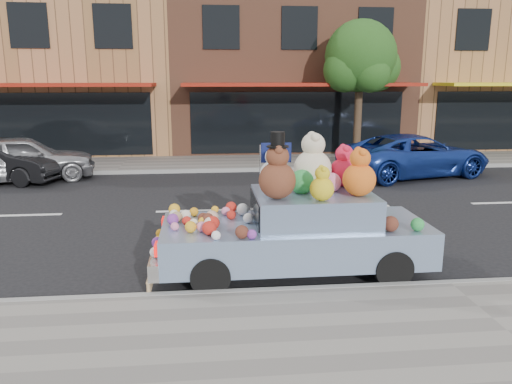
{
  "coord_description": "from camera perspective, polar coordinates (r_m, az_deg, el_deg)",
  "views": [
    {
      "loc": [
        -3.65,
        -11.78,
        3.17
      ],
      "look_at": [
        -2.82,
        -3.5,
        1.25
      ],
      "focal_mm": 35.0,
      "sensor_mm": 36.0,
      "label": 1
    }
  ],
  "objects": [
    {
      "name": "car_silver",
      "position": [
        17.01,
        -25.19,
        3.5
      ],
      "size": [
        4.59,
        2.93,
        1.45
      ],
      "primitive_type": "imported",
      "rotation": [
        0.0,
        0.0,
        1.88
      ],
      "color": "#A6A6AA",
      "rests_on": "ground"
    },
    {
      "name": "ground",
      "position": [
        12.73,
        11.15,
        -1.67
      ],
      "size": [
        120.0,
        120.0,
        0.0
      ],
      "primitive_type": "plane",
      "color": "black",
      "rests_on": "ground"
    },
    {
      "name": "car_dark",
      "position": [
        17.24,
        -27.19,
        3.15
      ],
      "size": [
        4.17,
        2.48,
        1.3
      ],
      "primitive_type": "imported",
      "rotation": [
        0.0,
        0.0,
        1.27
      ],
      "color": "black",
      "rests_on": "ground"
    },
    {
      "name": "storefront_right",
      "position": [
        27.4,
        24.83,
        12.83
      ],
      "size": [
        10.0,
        9.8,
        7.3
      ],
      "color": "#A77046",
      "rests_on": "ground"
    },
    {
      "name": "street_tree",
      "position": [
        19.2,
        11.87,
        14.3
      ],
      "size": [
        3.0,
        2.7,
        5.22
      ],
      "color": "#38281C",
      "rests_on": "ground"
    },
    {
      "name": "far_kerb",
      "position": [
        17.45,
        6.47,
        2.67
      ],
      "size": [
        60.0,
        0.12,
        0.13
      ],
      "primitive_type": "cube",
      "color": "gray",
      "rests_on": "ground"
    },
    {
      "name": "art_car",
      "position": [
        8.2,
        4.77,
        -3.61
      ],
      "size": [
        4.49,
        1.79,
        2.38
      ],
      "rotation": [
        0.0,
        0.0,
        0.0
      ],
      "color": "black",
      "rests_on": "ground"
    },
    {
      "name": "far_sidewalk",
      "position": [
        18.9,
        5.52,
        3.47
      ],
      "size": [
        60.0,
        3.0,
        0.12
      ],
      "primitive_type": "cube",
      "color": "gray",
      "rests_on": "ground"
    },
    {
      "name": "storefront_left",
      "position": [
        24.59,
        -21.27,
        13.25
      ],
      "size": [
        10.0,
        9.8,
        7.3
      ],
      "color": "#A77046",
      "rests_on": "ground"
    },
    {
      "name": "near_kerb",
      "position": [
        8.3,
        21.2,
        -9.9
      ],
      "size": [
        60.0,
        0.12,
        0.13
      ],
      "primitive_type": "cube",
      "color": "gray",
      "rests_on": "ground"
    },
    {
      "name": "car_blue",
      "position": [
        17.05,
        17.66,
        4.02
      ],
      "size": [
        5.37,
        3.46,
        1.38
      ],
      "primitive_type": "imported",
      "rotation": [
        0.0,
        0.0,
        1.82
      ],
      "color": "#1B3899",
      "rests_on": "ground"
    },
    {
      "name": "near_sidewalk",
      "position": [
        7.13,
        26.72,
        -14.35
      ],
      "size": [
        60.0,
        3.0,
        0.12
      ],
      "primitive_type": "cube",
      "color": "gray",
      "rests_on": "ground"
    },
    {
      "name": "storefront_mid",
      "position": [
        24.04,
        3.12,
        14.12
      ],
      "size": [
        10.0,
        9.8,
        7.3
      ],
      "color": "brown",
      "rests_on": "ground"
    }
  ]
}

